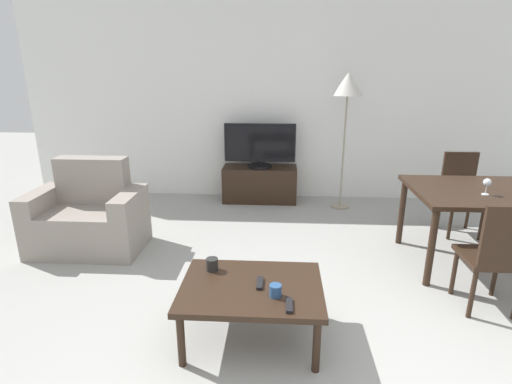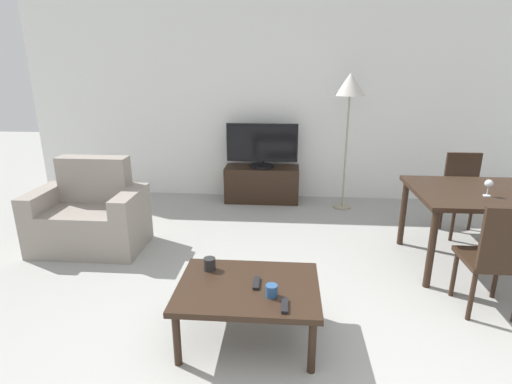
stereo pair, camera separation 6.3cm
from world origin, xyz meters
TOP-DOWN VIEW (x-y plane):
  - wall_back at (0.00, 3.80)m, footprint 7.44×0.06m
  - armchair at (-2.13, 1.93)m, footprint 1.08×0.66m
  - tv_stand at (-0.48, 3.54)m, footprint 1.00×0.39m
  - tv at (-0.48, 3.53)m, footprint 0.95×0.32m
  - coffee_table at (-0.38, 0.61)m, footprint 0.94×0.70m
  - dining_table at (1.59, 1.81)m, footprint 1.16×0.98m
  - dining_chair_near at (1.39, 1.02)m, footprint 0.40×0.40m
  - dining_chair_far at (1.79, 2.61)m, footprint 0.40×0.40m
  - floor_lamp at (0.60, 3.34)m, footprint 0.37×0.37m
  - remote_primary at (-0.13, 0.38)m, footprint 0.04×0.15m
  - remote_secondary at (-0.32, 0.62)m, footprint 0.04×0.15m
  - cup_white_near at (-0.67, 0.80)m, footprint 0.08×0.08m
  - cup_colored_far at (-0.22, 0.49)m, footprint 0.08×0.08m
  - wine_glass_left at (1.57, 1.67)m, footprint 0.07×0.07m

SIDE VIEW (x-z plane):
  - tv_stand at x=-0.48m, z-range 0.00..0.48m
  - armchair at x=-2.13m, z-range -0.13..0.78m
  - coffee_table at x=-0.38m, z-range 0.16..0.57m
  - remote_primary at x=-0.13m, z-range 0.41..0.43m
  - remote_secondary at x=-0.32m, z-range 0.41..0.43m
  - cup_colored_far at x=-0.22m, z-range 0.41..0.49m
  - cup_white_near at x=-0.67m, z-range 0.41..0.50m
  - dining_chair_near at x=1.39m, z-range 0.05..0.94m
  - dining_chair_far at x=1.79m, z-range 0.05..0.94m
  - dining_table at x=1.59m, z-range 0.28..1.01m
  - tv at x=-0.48m, z-range 0.48..1.07m
  - wine_glass_left at x=1.57m, z-range 0.76..0.91m
  - wall_back at x=0.00m, z-range 0.00..2.70m
  - floor_lamp at x=0.60m, z-range 0.65..2.37m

